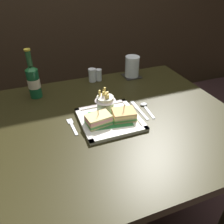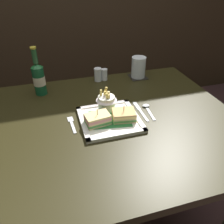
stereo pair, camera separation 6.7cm
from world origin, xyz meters
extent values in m
plane|color=#402829|center=(0.00, 0.00, 0.00)|extent=(6.00, 6.00, 0.00)
cube|color=black|center=(0.00, 0.00, 0.75)|extent=(1.12, 0.94, 0.04)
cylinder|color=#342008|center=(-0.47, 0.39, 0.37)|extent=(0.09, 0.09, 0.73)
cylinder|color=black|center=(0.47, 0.39, 0.37)|extent=(0.09, 0.09, 0.73)
cube|color=white|center=(-0.03, -0.01, 0.77)|extent=(0.26, 0.26, 0.01)
cube|color=#287335|center=(-0.03, -0.01, 0.78)|extent=(0.20, 0.17, 0.00)
cube|color=white|center=(-0.03, -0.13, 0.78)|extent=(0.26, 0.02, 0.01)
cube|color=white|center=(-0.03, 0.11, 0.78)|extent=(0.26, 0.02, 0.01)
cube|color=white|center=(-0.14, -0.01, 0.78)|extent=(0.02, 0.26, 0.01)
cube|color=white|center=(0.09, -0.01, 0.78)|extent=(0.02, 0.26, 0.01)
cube|color=#D2C287|center=(-0.08, -0.03, 0.78)|extent=(0.11, 0.08, 0.01)
cube|color=#499444|center=(-0.08, -0.03, 0.79)|extent=(0.11, 0.08, 0.01)
cube|color=#E3B582|center=(-0.08, -0.03, 0.80)|extent=(0.11, 0.08, 0.01)
cube|color=pink|center=(-0.08, -0.03, 0.81)|extent=(0.11, 0.08, 0.01)
cube|color=#E2BF7A|center=(-0.08, -0.03, 0.82)|extent=(0.11, 0.08, 0.01)
cylinder|color=tan|center=(-0.08, -0.03, 0.81)|extent=(0.00, 0.00, 0.07)
cube|color=tan|center=(0.03, -0.03, 0.78)|extent=(0.11, 0.09, 0.01)
cube|color=#518E42|center=(0.03, -0.03, 0.79)|extent=(0.11, 0.09, 0.01)
cube|color=tan|center=(0.03, -0.03, 0.80)|extent=(0.11, 0.09, 0.01)
cube|color=#F1C977|center=(0.03, -0.03, 0.81)|extent=(0.11, 0.09, 0.01)
cube|color=tan|center=(0.03, -0.03, 0.82)|extent=(0.11, 0.09, 0.01)
cylinder|color=tan|center=(0.03, -0.03, 0.82)|extent=(0.00, 0.00, 0.08)
cylinder|color=silver|center=(-0.02, 0.07, 0.81)|extent=(0.08, 0.08, 0.07)
cone|color=silver|center=(-0.02, 0.07, 0.84)|extent=(0.10, 0.10, 0.03)
cube|color=#E9CB63|center=(-0.04, 0.09, 0.84)|extent=(0.01, 0.01, 0.06)
cube|color=#DDBD55|center=(-0.02, 0.07, 0.84)|extent=(0.01, 0.01, 0.06)
cube|color=#E7C560|center=(-0.02, 0.09, 0.85)|extent=(0.03, 0.01, 0.07)
cube|color=#E1C261|center=(-0.01, 0.08, 0.84)|extent=(0.01, 0.01, 0.05)
cube|color=#DBC05B|center=(-0.02, 0.05, 0.84)|extent=(0.01, 0.01, 0.06)
cube|color=#F6D483|center=(-0.01, 0.07, 0.84)|extent=(0.01, 0.01, 0.06)
cube|color=#F3D578|center=(-0.01, 0.05, 0.84)|extent=(0.01, 0.01, 0.05)
cylinder|color=#15502E|center=(-0.31, 0.33, 0.84)|extent=(0.06, 0.06, 0.15)
cone|color=#195527|center=(-0.31, 0.33, 0.93)|extent=(0.06, 0.06, 0.02)
cylinder|color=#214F2A|center=(-0.31, 0.33, 0.98)|extent=(0.03, 0.03, 0.07)
cylinder|color=gold|center=(-0.31, 0.33, 1.02)|extent=(0.03, 0.03, 0.01)
cylinder|color=beige|center=(-0.31, 0.33, 0.85)|extent=(0.06, 0.06, 0.05)
cube|color=black|center=(0.27, 0.39, 0.77)|extent=(0.10, 0.10, 0.00)
cylinder|color=silver|center=(0.27, 0.39, 0.83)|extent=(0.08, 0.08, 0.12)
cylinder|color=silver|center=(0.27, 0.39, 0.81)|extent=(0.08, 0.08, 0.08)
cube|color=silver|center=(-0.19, -0.02, 0.77)|extent=(0.02, 0.09, 0.00)
cube|color=silver|center=(-0.19, 0.05, 0.77)|extent=(0.03, 0.04, 0.00)
cube|color=silver|center=(0.13, -0.02, 0.77)|extent=(0.01, 0.10, 0.00)
cube|color=silver|center=(0.14, 0.07, 0.77)|extent=(0.02, 0.07, 0.00)
cube|color=silver|center=(0.17, -0.02, 0.77)|extent=(0.02, 0.10, 0.00)
ellipsoid|color=silver|center=(0.18, 0.05, 0.77)|extent=(0.03, 0.03, 0.01)
cylinder|color=silver|center=(0.02, 0.40, 0.80)|extent=(0.04, 0.04, 0.07)
cylinder|color=white|center=(0.02, 0.40, 0.79)|extent=(0.04, 0.04, 0.04)
cylinder|color=silver|center=(0.02, 0.40, 0.84)|extent=(0.04, 0.04, 0.01)
cylinder|color=silver|center=(0.06, 0.40, 0.80)|extent=(0.03, 0.03, 0.06)
cylinder|color=#3D3324|center=(0.06, 0.40, 0.79)|extent=(0.03, 0.03, 0.03)
cylinder|color=silver|center=(0.06, 0.40, 0.83)|extent=(0.04, 0.04, 0.01)
camera|label=1|loc=(-0.30, -0.77, 1.35)|focal=36.02mm
camera|label=2|loc=(-0.24, -0.79, 1.35)|focal=36.02mm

